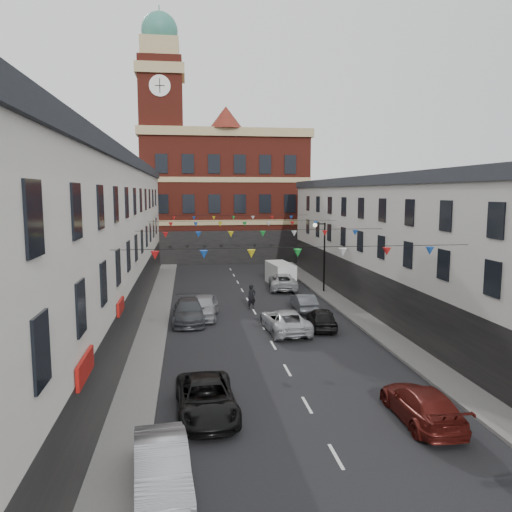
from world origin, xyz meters
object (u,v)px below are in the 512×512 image
car_left_c (206,399)px  car_right_e (304,302)px  car_right_c (422,404)px  car_left_b (162,468)px  pedestrian (252,297)px  street_lamp (322,247)px  car_left_e (204,307)px  white_van (280,274)px  car_right_d (322,318)px  car_right_f (283,282)px  car_left_d (189,311)px  moving_car (285,321)px

car_left_c → car_right_e: bearing=62.0°
car_right_c → car_right_e: size_ratio=1.19×
car_left_b → pedestrian: size_ratio=2.40×
street_lamp → car_left_e: street_lamp is taller
car_left_e → white_van: (7.44, 11.45, 0.24)m
car_left_c → car_right_d: car_left_c is taller
car_right_e → white_van: size_ratio=0.84×
car_left_e → car_right_f: bearing=57.7°
car_left_c → car_left_d: size_ratio=0.95×
car_left_e → car_left_c: bearing=-85.4°
car_left_b → white_van: bearing=67.7°
car_right_c → moving_car: (-2.73, 12.58, 0.04)m
car_left_b → car_left_c: car_left_b is taller
moving_car → white_van: white_van is taller
car_left_c → pedestrian: pedestrian is taller
pedestrian → car_left_b: bearing=-127.4°
street_lamp → car_right_f: size_ratio=1.17×
car_right_c → white_van: white_van is taller
car_right_f → pedestrian: 7.98m
car_left_c → car_right_c: bearing=-14.1°
car_left_b → car_right_e: 22.85m
car_right_e → moving_car: bearing=66.1°
street_lamp → car_left_c: 24.97m
moving_car → pedestrian: 6.34m
car_left_b → car_right_c: size_ratio=0.96×
car_left_e → pedestrian: 4.10m
car_left_c → moving_car: (5.22, 10.98, 0.03)m
car_left_e → car_right_e: size_ratio=1.19×
car_left_e → car_right_d: 8.18m
car_right_c → car_right_d: size_ratio=1.17×
street_lamp → car_left_c: bearing=-115.4°
street_lamp → moving_car: size_ratio=1.18×
car_left_d → car_right_c: size_ratio=1.11×
car_right_c → car_right_f: size_ratio=0.90×
street_lamp → car_right_d: size_ratio=1.52×
white_van → pedestrian: (-3.89, -9.40, -0.10)m
car_right_f → pedestrian: size_ratio=2.80×
car_left_b → car_right_d: bearing=54.8°
car_left_e → white_van: bearing=63.1°
car_left_d → white_van: (8.49, 12.49, 0.28)m
car_left_c → pedestrian: (3.96, 17.18, 0.24)m
street_lamp → car_left_b: size_ratio=1.36×
car_left_c → car_right_d: (7.65, 11.35, -0.00)m
car_right_e → car_right_f: car_right_f is taller
car_right_c → white_van: size_ratio=1.00×
car_right_f → white_van: 2.35m
moving_car → street_lamp: bearing=-119.2°
car_right_f → street_lamp: bearing=154.1°
car_left_e → moving_car: size_ratio=0.90×
car_left_d → car_right_d: 8.73m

